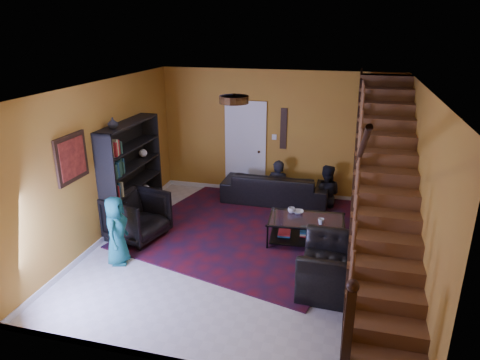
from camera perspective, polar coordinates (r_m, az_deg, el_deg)
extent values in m
plane|color=beige|center=(7.49, 0.93, -9.46)|extent=(5.50, 5.50, 0.00)
plane|color=#B68428|center=(9.49, 4.91, 6.03)|extent=(5.20, 0.00, 5.20)
plane|color=#B68428|center=(4.51, -7.36, -10.56)|extent=(5.20, 0.00, 5.20)
plane|color=#B68428|center=(7.89, -17.69, 2.23)|extent=(0.00, 5.50, 5.50)
plane|color=#B68428|center=(6.82, 22.74, -1.16)|extent=(0.00, 5.50, 5.50)
plane|color=white|center=(6.58, 1.07, 12.29)|extent=(5.50, 5.50, 0.00)
cube|color=silver|center=(9.89, 4.67, -1.60)|extent=(5.20, 0.02, 0.10)
cube|color=silver|center=(8.38, -16.67, -6.59)|extent=(0.02, 5.50, 0.10)
cube|color=#B68428|center=(6.79, 18.71, -1.46)|extent=(0.95, 4.92, 2.83)
cube|color=black|center=(6.74, 14.94, -0.50)|extent=(0.04, 5.02, 3.02)
cylinder|color=black|center=(6.60, 15.54, 3.14)|extent=(0.07, 4.20, 2.44)
cube|color=black|center=(5.04, 14.18, -19.19)|extent=(0.10, 0.10, 1.10)
cube|color=black|center=(8.41, -14.17, 0.78)|extent=(0.35, 1.80, 2.00)
cube|color=black|center=(8.62, -13.84, -2.99)|extent=(0.35, 1.72, 0.03)
cube|color=black|center=(8.36, -14.26, 1.81)|extent=(0.35, 1.72, 0.03)
cube|color=silver|center=(9.70, 0.74, 4.11)|extent=(0.82, 0.05, 2.05)
cube|color=maroon|center=(7.07, -21.55, 2.72)|extent=(0.04, 0.74, 0.74)
cube|color=black|center=(9.41, 5.82, 6.82)|extent=(0.14, 0.03, 0.90)
cylinder|color=#3F2814|center=(5.82, -0.81, 10.68)|extent=(0.40, 0.40, 0.10)
cube|color=#4D0D17|center=(8.47, 1.77, -5.70)|extent=(4.75, 5.14, 0.02)
imported|color=black|center=(9.37, 4.74, -0.99)|extent=(2.29, 0.91, 0.67)
imported|color=black|center=(7.96, -13.60, -4.69)|extent=(1.14, 1.13, 0.86)
imported|color=black|center=(6.48, 12.54, -11.30)|extent=(1.04, 1.17, 0.74)
imported|color=black|center=(9.44, 5.05, -1.40)|extent=(0.54, 0.38, 1.39)
imported|color=black|center=(9.35, 11.29, -2.03)|extent=(0.67, 0.52, 1.37)
imported|color=#1A6565|center=(7.18, -16.16, -6.48)|extent=(0.47, 0.62, 1.15)
cube|color=black|center=(7.45, 3.69, -7.53)|extent=(0.03, 0.03, 0.49)
cube|color=black|center=(7.35, 13.34, -8.47)|extent=(0.03, 0.03, 0.49)
cube|color=black|center=(8.07, 4.64, -5.29)|extent=(0.03, 0.03, 0.49)
cube|color=black|center=(7.98, 13.51, -6.12)|extent=(0.03, 0.03, 0.49)
cube|color=black|center=(7.74, 8.73, -7.58)|extent=(1.30, 0.80, 0.02)
cube|color=silver|center=(7.58, 8.87, -5.18)|extent=(1.36, 0.86, 0.02)
imported|color=#999999|center=(7.74, 6.87, -4.03)|extent=(0.14, 0.14, 0.10)
imported|color=#999999|center=(7.40, 10.74, -5.46)|extent=(0.14, 0.14, 0.10)
imported|color=#999999|center=(7.76, 7.74, -4.24)|extent=(0.23, 0.23, 0.05)
imported|color=#999999|center=(7.70, -16.61, 7.29)|extent=(0.18, 0.18, 0.19)
cylinder|color=red|center=(7.72, -15.55, -8.43)|extent=(0.16, 0.16, 0.16)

